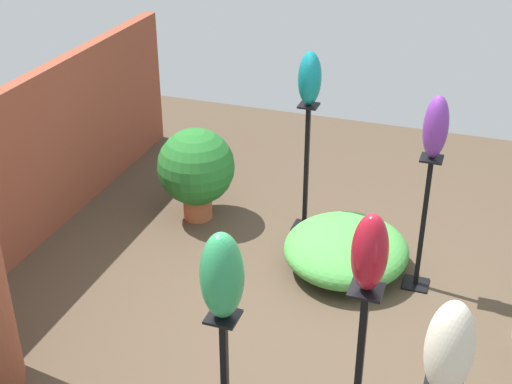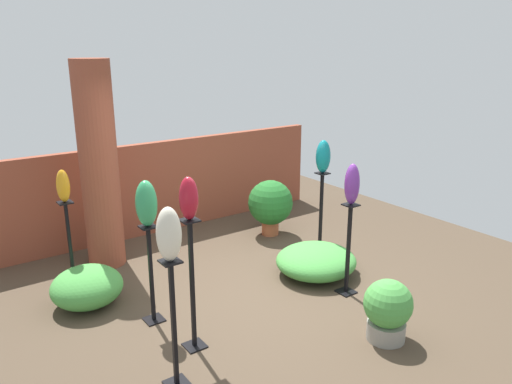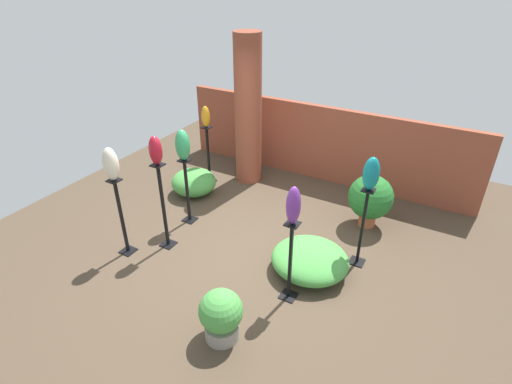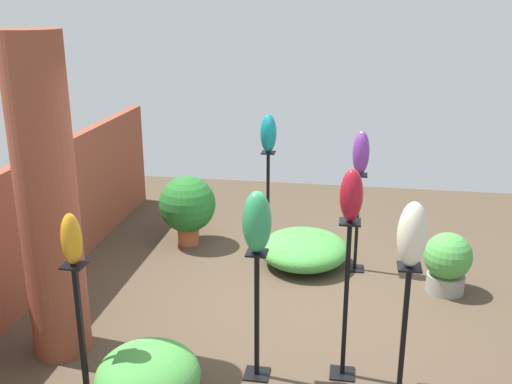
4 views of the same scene
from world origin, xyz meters
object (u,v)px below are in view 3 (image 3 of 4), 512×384
pedestal_amber (208,158)px  art_vase_violet (293,206)px  art_vase_ivory (111,164)px  potted_plant_front_right (221,315)px  art_vase_jade (183,145)px  art_vase_teal (371,174)px  potted_plant_mid_right (370,198)px  pedestal_ivory (122,220)px  pedestal_teal (362,231)px  pedestal_violet (290,265)px  pedestal_jade (187,194)px  art_vase_ruby (156,150)px  pedestal_ruby (164,210)px  art_vase_amber (206,117)px  brick_pillar (248,112)px

pedestal_amber → art_vase_violet: bearing=-37.5°
art_vase_ivory → potted_plant_front_right: art_vase_ivory is taller
art_vase_violet → art_vase_jade: bearing=160.4°
art_vase_teal → potted_plant_mid_right: 1.33m
pedestal_amber → pedestal_ivory: bearing=-85.3°
pedestal_teal → pedestal_violet: size_ratio=1.05×
pedestal_teal → art_vase_jade: size_ratio=2.43×
pedestal_jade → art_vase_teal: size_ratio=2.41×
pedestal_ivory → art_vase_ruby: size_ratio=2.92×
art_vase_ivory → potted_plant_front_right: size_ratio=0.72×
pedestal_ruby → art_vase_ruby: bearing=-153.4°
pedestal_ivory → art_vase_amber: art_vase_amber is taller
pedestal_violet → potted_plant_mid_right: size_ratio=1.29×
brick_pillar → art_vase_ivory: 2.84m
pedestal_ivory → art_vase_amber: bearing=94.7°
art_vase_violet → art_vase_ruby: 2.03m
pedestal_ivory → art_vase_ruby: art_vase_ruby is taller
pedestal_teal → pedestal_ruby: size_ratio=0.88×
pedestal_violet → art_vase_violet: size_ratio=2.35×
art_vase_violet → art_vase_teal: bearing=62.6°
brick_pillar → art_vase_teal: size_ratio=5.99×
pedestal_ruby → art_vase_amber: (-0.60, 1.92, 0.69)m
pedestal_jade → pedestal_teal: bearing=6.5°
pedestal_ruby → potted_plant_front_right: pedestal_ruby is taller
brick_pillar → pedestal_violet: bearing=-50.8°
potted_plant_front_right → pedestal_amber: bearing=127.3°
pedestal_amber → art_vase_jade: 1.56m
art_vase_teal → art_vase_ivory: 3.29m
art_vase_teal → art_vase_ruby: 2.76m
pedestal_violet → pedestal_jade: size_ratio=1.03×
brick_pillar → pedestal_teal: brick_pillar is taller
pedestal_jade → potted_plant_mid_right: size_ratio=1.26×
pedestal_teal → pedestal_jade: 2.71m
pedestal_jade → art_vase_jade: (-0.00, 0.00, 0.83)m
pedestal_teal → pedestal_ruby: (-2.57, -0.99, 0.08)m
pedestal_ivory → pedestal_amber: bearing=94.7°
pedestal_ruby → potted_plant_mid_right: bearing=38.9°
pedestal_ruby → art_vase_amber: art_vase_amber is taller
potted_plant_mid_right → pedestal_violet: bearing=-101.3°
pedestal_amber → potted_plant_front_right: size_ratio=1.73×
art_vase_ruby → art_vase_jade: bearing=100.1°
art_vase_amber → potted_plant_mid_right: bearing=0.7°
pedestal_amber → art_vase_teal: 3.42m
pedestal_amber → pedestal_jade: pedestal_amber is taller
pedestal_amber → art_vase_ruby: size_ratio=2.74×
art_vase_ruby → art_vase_amber: bearing=107.3°
art_vase_teal → art_vase_ruby: bearing=-159.0°
pedestal_jade → art_vase_violet: 2.43m
art_vase_violet → pedestal_ivory: bearing=-172.2°
art_vase_violet → potted_plant_front_right: bearing=-112.4°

